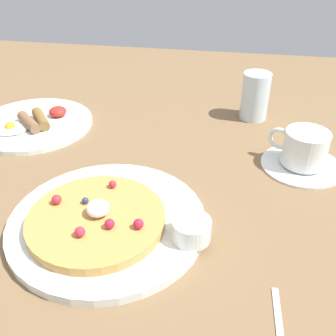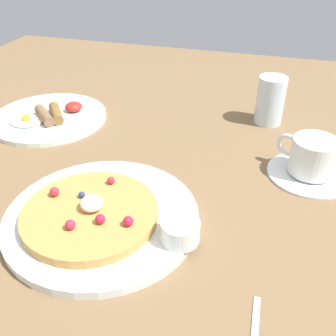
% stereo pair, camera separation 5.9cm
% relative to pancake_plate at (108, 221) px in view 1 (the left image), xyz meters
% --- Properties ---
extents(ground_plane, '(1.51, 1.58, 0.03)m').
position_rel_pancake_plate_xyz_m(ground_plane, '(0.03, 0.11, -0.02)').
color(ground_plane, brown).
extents(pancake_plate, '(0.29, 0.29, 0.01)m').
position_rel_pancake_plate_xyz_m(pancake_plate, '(0.00, 0.00, 0.00)').
color(pancake_plate, white).
rests_on(pancake_plate, ground_plane).
extents(pancake_with_berries, '(0.20, 0.20, 0.04)m').
position_rel_pancake_plate_xyz_m(pancake_with_berries, '(-0.01, -0.01, 0.02)').
color(pancake_with_berries, '#C68E47').
rests_on(pancake_with_berries, pancake_plate).
extents(syrup_ramekin, '(0.05, 0.05, 0.03)m').
position_rel_pancake_plate_xyz_m(syrup_ramekin, '(0.13, -0.02, 0.02)').
color(syrup_ramekin, white).
rests_on(syrup_ramekin, pancake_plate).
extents(breakfast_plate, '(0.26, 0.26, 0.01)m').
position_rel_pancake_plate_xyz_m(breakfast_plate, '(-0.26, 0.28, -0.00)').
color(breakfast_plate, white).
rests_on(breakfast_plate, ground_plane).
extents(fried_breakfast, '(0.13, 0.13, 0.02)m').
position_rel_pancake_plate_xyz_m(fried_breakfast, '(-0.25, 0.27, 0.01)').
color(fried_breakfast, brown).
rests_on(fried_breakfast, breakfast_plate).
extents(coffee_saucer, '(0.15, 0.15, 0.01)m').
position_rel_pancake_plate_xyz_m(coffee_saucer, '(0.31, 0.22, -0.00)').
color(coffee_saucer, white).
rests_on(coffee_saucer, ground_plane).
extents(coffee_cup, '(0.11, 0.08, 0.06)m').
position_rel_pancake_plate_xyz_m(coffee_cup, '(0.30, 0.22, 0.03)').
color(coffee_cup, white).
rests_on(coffee_cup, coffee_saucer).
extents(water_glass, '(0.06, 0.06, 0.10)m').
position_rel_pancake_plate_xyz_m(water_glass, '(0.22, 0.41, 0.05)').
color(water_glass, silver).
rests_on(water_glass, ground_plane).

